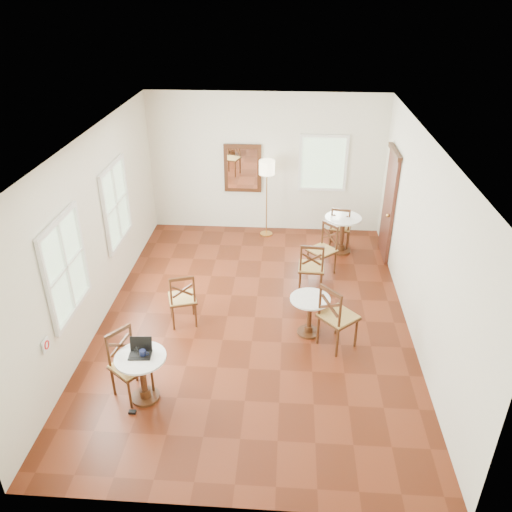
{
  "coord_description": "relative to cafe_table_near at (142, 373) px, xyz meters",
  "views": [
    {
      "loc": [
        0.49,
        -6.97,
        4.96
      ],
      "look_at": [
        0.0,
        0.3,
        1.0
      ],
      "focal_mm": 35.8,
      "sensor_mm": 36.0,
      "label": 1
    }
  ],
  "objects": [
    {
      "name": "mouse",
      "position": [
        0.05,
        0.13,
        0.29
      ],
      "size": [
        0.12,
        0.1,
        0.04
      ],
      "primitive_type": "ellipsoid",
      "rotation": [
        0.0,
        0.0,
        0.41
      ],
      "color": "black",
      "rests_on": "cafe_table_near"
    },
    {
      "name": "chair_mid_a",
      "position": [
        2.28,
        2.83,
        0.06
      ],
      "size": [
        0.48,
        0.48,
        1.0
      ],
      "rotation": [
        0.0,
        0.0,
        3.09
      ],
      "color": "#422310",
      "rests_on": "ground"
    },
    {
      "name": "navy_mug",
      "position": [
        0.04,
        0.01,
        0.32
      ],
      "size": [
        0.12,
        0.08,
        0.09
      ],
      "color": "#0F1433",
      "rests_on": "cafe_table_near"
    },
    {
      "name": "chair_near_a",
      "position": [
        0.19,
        1.72,
        0.04
      ],
      "size": [
        0.55,
        0.55,
        0.95
      ],
      "rotation": [
        0.0,
        0.0,
        3.44
      ],
      "color": "#422310",
      "rests_on": "ground"
    },
    {
      "name": "chair_back_a",
      "position": [
        2.92,
        4.61,
        0.03
      ],
      "size": [
        0.5,
        0.5,
        0.93
      ],
      "rotation": [
        0.0,
        0.0,
        2.96
      ],
      "color": "#422310",
      "rests_on": "ground"
    },
    {
      "name": "power_adapter",
      "position": [
        -0.1,
        -0.29,
        -0.42
      ],
      "size": [
        0.1,
        0.06,
        0.04
      ],
      "primitive_type": "cube",
      "color": "black",
      "rests_on": "ground"
    },
    {
      "name": "room_shell",
      "position": [
        1.28,
        2.23,
        1.45
      ],
      "size": [
        5.02,
        7.02,
        3.01
      ],
      "color": "silver",
      "rests_on": "ground"
    },
    {
      "name": "ground",
      "position": [
        1.34,
        1.95,
        -0.44
      ],
      "size": [
        7.0,
        7.0,
        0.0
      ],
      "primitive_type": "plane",
      "color": "#5C220F",
      "rests_on": "ground"
    },
    {
      "name": "water_glass",
      "position": [
        -0.05,
        0.05,
        0.32
      ],
      "size": [
        0.06,
        0.06,
        0.1
      ],
      "primitive_type": "cylinder",
      "color": "white",
      "rests_on": "cafe_table_near"
    },
    {
      "name": "chair_back_b",
      "position": [
        2.52,
        3.54,
        0.05
      ],
      "size": [
        0.63,
        0.63,
        0.97
      ],
      "rotation": [
        0.0,
        0.0,
        -0.82
      ],
      "color": "#422310",
      "rests_on": "ground"
    },
    {
      "name": "chair_mid_b",
      "position": [
        2.61,
        1.3,
        0.1
      ],
      "size": [
        0.7,
        0.7,
        1.07
      ],
      "rotation": [
        0.0,
        0.0,
        2.3
      ],
      "color": "#422310",
      "rests_on": "ground"
    },
    {
      "name": "cafe_table_near",
      "position": [
        0.0,
        0.0,
        0.0
      ],
      "size": [
        0.67,
        0.67,
        0.7
      ],
      "color": "#422310",
      "rests_on": "ground"
    },
    {
      "name": "cafe_table_back",
      "position": [
        2.95,
        4.41,
        0.04
      ],
      "size": [
        0.73,
        0.73,
        0.77
      ],
      "color": "#422310",
      "rests_on": "ground"
    },
    {
      "name": "cafe_table_mid",
      "position": [
        2.22,
        1.58,
        -0.03
      ],
      "size": [
        0.62,
        0.62,
        0.66
      ],
      "color": "#422310",
      "rests_on": "ground"
    },
    {
      "name": "chair_near_b",
      "position": [
        -0.19,
        0.08,
        0.05
      ],
      "size": [
        0.63,
        0.63,
        0.98
      ],
      "rotation": [
        0.0,
        0.0,
        0.91
      ],
      "color": "#422310",
      "rests_on": "ground"
    },
    {
      "name": "floor_lamp",
      "position": [
        1.37,
        5.1,
        0.99
      ],
      "size": [
        0.33,
        0.33,
        1.69
      ],
      "color": "#BF8C3F",
      "rests_on": "ground"
    },
    {
      "name": "laptop",
      "position": [
        -0.01,
        0.07,
        0.32
      ],
      "size": [
        0.3,
        0.26,
        0.2
      ],
      "rotation": [
        0.0,
        0.0,
        0.07
      ],
      "color": "black",
      "rests_on": "cafe_table_near"
    }
  ]
}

